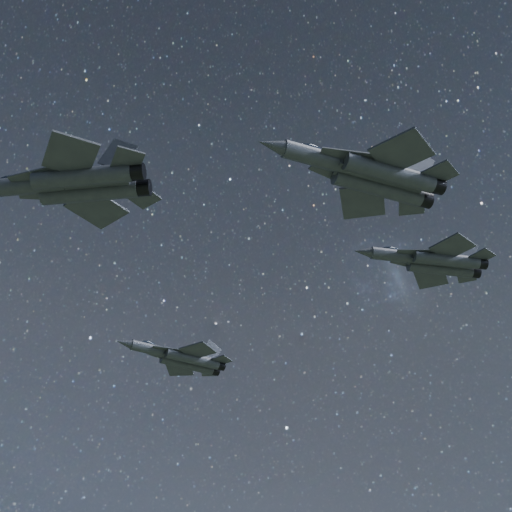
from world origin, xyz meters
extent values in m
cylinder|color=#333740|center=(-26.35, -3.45, 156.43)|extent=(8.08, 4.84, 1.70)
ellipsoid|color=#1B2230|center=(-27.55, -2.92, 157.25)|extent=(2.84, 2.11, 0.84)
cube|color=#333740|center=(-21.16, -5.76, 156.37)|extent=(8.85, 5.14, 1.42)
cylinder|color=#333740|center=(-21.21, -6.94, 155.88)|extent=(9.08, 5.29, 1.70)
cylinder|color=#333740|center=(-20.32, -4.94, 155.88)|extent=(9.08, 5.29, 1.70)
cylinder|color=black|center=(-16.61, -8.98, 155.88)|extent=(1.94, 2.02, 1.57)
cylinder|color=black|center=(-15.72, -6.98, 155.88)|extent=(1.94, 2.02, 1.57)
cube|color=#333740|center=(-25.16, -5.60, 156.30)|extent=(5.35, 4.24, 0.13)
cube|color=#333740|center=(-23.96, -2.90, 156.30)|extent=(5.81, 2.45, 0.13)
cube|color=#333740|center=(-22.47, -9.24, 156.10)|extent=(4.77, 5.23, 0.22)
cube|color=#333740|center=(-19.45, -2.45, 156.10)|extent=(6.22, 6.07, 0.22)
cube|color=#333740|center=(-17.59, -10.10, 156.10)|extent=(2.79, 2.98, 0.16)
cube|color=#333740|center=(-15.55, -5.51, 156.10)|extent=(3.69, 3.64, 0.16)
cube|color=#333740|center=(-18.42, -8.47, 157.96)|extent=(3.42, 1.98, 3.89)
cube|color=#333740|center=(-17.31, -5.98, 157.96)|extent=(3.65, 1.42, 3.89)
cylinder|color=#333740|center=(-8.97, 24.39, 156.12)|extent=(6.59, 2.60, 1.36)
cone|color=#333740|center=(-13.08, 23.57, 156.12)|extent=(2.29, 1.61, 1.22)
ellipsoid|color=#1B2230|center=(-10.00, 24.19, 156.78)|extent=(2.21, 1.31, 0.67)
cube|color=#333740|center=(-4.53, 25.28, 156.08)|extent=(7.26, 2.69, 1.13)
cylinder|color=#333740|center=(-4.02, 24.50, 155.69)|extent=(7.45, 2.77, 1.36)
cylinder|color=#333740|center=(-4.36, 26.21, 155.69)|extent=(7.45, 2.77, 1.36)
cylinder|color=black|center=(-0.09, 25.29, 155.69)|extent=(1.36, 1.45, 1.26)
cylinder|color=black|center=(-0.43, 27.00, 155.69)|extent=(1.36, 1.45, 1.26)
cube|color=#333740|center=(-7.20, 23.55, 156.02)|extent=(4.54, 0.99, 0.10)
cube|color=#333740|center=(-7.67, 25.85, 156.02)|extent=(4.56, 2.61, 0.10)
cube|color=#333740|center=(-3.78, 22.41, 155.86)|extent=(4.98, 5.00, 0.17)
cube|color=#333740|center=(-4.94, 28.22, 155.86)|extent=(4.42, 4.67, 0.17)
cube|color=#333740|center=(-0.20, 24.11, 155.86)|extent=(2.94, 2.96, 0.13)
cube|color=#333740|center=(-0.99, 28.04, 155.86)|extent=(2.60, 2.71, 0.13)
cube|color=#333740|center=(-1.50, 24.78, 157.34)|extent=(3.03, 0.54, 3.10)
cube|color=#333740|center=(-1.93, 26.92, 157.34)|extent=(2.95, 0.97, 3.10)
cylinder|color=#333740|center=(0.76, -11.28, 160.03)|extent=(8.58, 2.41, 1.79)
cone|color=#333740|center=(-4.72, -11.69, 160.03)|extent=(2.86, 1.80, 1.60)
ellipsoid|color=#1B2230|center=(-0.61, -11.38, 160.89)|extent=(2.81, 1.40, 0.88)
cube|color=#333740|center=(6.70, -10.83, 159.97)|extent=(9.49, 2.41, 1.49)
cylinder|color=#333740|center=(7.24, -11.94, 159.45)|extent=(9.72, 2.50, 1.79)
cylinder|color=#333740|center=(7.07, -9.65, 159.45)|extent=(9.72, 2.50, 1.79)
cylinder|color=black|center=(12.49, -11.54, 159.45)|extent=(1.61, 1.76, 1.65)
cylinder|color=black|center=(12.32, -9.26, 159.45)|extent=(1.61, 1.76, 1.65)
cube|color=#333740|center=(2.93, -12.66, 159.89)|extent=(6.06, 1.95, 0.14)
cube|color=#333740|center=(2.70, -9.58, 159.89)|extent=(6.07, 2.78, 0.14)
cube|color=#333740|center=(7.21, -14.69, 159.68)|extent=(6.42, 6.54, 0.23)
cube|color=#333740|center=(6.63, -6.93, 159.68)|extent=(6.14, 6.38, 0.23)
cube|color=#333740|center=(12.14, -13.06, 159.68)|extent=(3.79, 3.85, 0.17)
cube|color=#333740|center=(11.75, -7.81, 159.68)|extent=(3.61, 3.72, 0.17)
cube|color=#333740|center=(10.57, -11.98, 161.63)|extent=(3.99, 0.59, 4.07)
cube|color=#333740|center=(10.36, -9.12, 161.63)|extent=(3.96, 0.80, 4.07)
cylinder|color=#333740|center=(13.60, -0.95, 158.33)|extent=(6.68, 2.07, 1.39)
cone|color=#333740|center=(9.36, -0.50, 158.33)|extent=(2.25, 1.46, 1.24)
ellipsoid|color=#1B2230|center=(12.54, -0.84, 159.00)|extent=(2.20, 1.15, 0.68)
cube|color=#333740|center=(18.19, -1.44, 158.29)|extent=(7.38, 2.10, 1.15)
cylinder|color=#333740|center=(18.45, -2.36, 157.89)|extent=(7.57, 2.17, 1.39)
cylinder|color=#333740|center=(18.64, -0.59, 157.89)|extent=(7.57, 2.17, 1.39)
cylinder|color=black|center=(22.52, -2.79, 157.89)|extent=(1.28, 1.39, 1.28)
cylinder|color=black|center=(22.70, -1.03, 157.89)|extent=(1.28, 1.39, 1.28)
cube|color=#333740|center=(15.06, -2.31, 158.23)|extent=(4.70, 2.29, 0.11)
cube|color=#333740|center=(15.32, 0.07, 158.23)|extent=(4.69, 1.37, 0.11)
cube|color=#333740|center=(18.05, -4.46, 158.07)|extent=(4.71, 4.91, 0.18)
cube|color=#333740|center=(18.69, 1.54, 158.07)|extent=(5.01, 5.09, 0.18)
cube|color=#333740|center=(22.04, -3.90, 158.07)|extent=(2.77, 2.86, 0.13)
cube|color=#333740|center=(22.47, 0.16, 158.07)|extent=(2.96, 3.00, 0.13)
cube|color=#333740|center=(20.99, -2.85, 159.58)|extent=(3.06, 0.72, 3.16)
cube|color=#333740|center=(21.23, -0.65, 159.58)|extent=(3.10, 0.48, 3.16)
camera|label=1|loc=(-20.01, -57.54, 112.64)|focal=50.00mm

